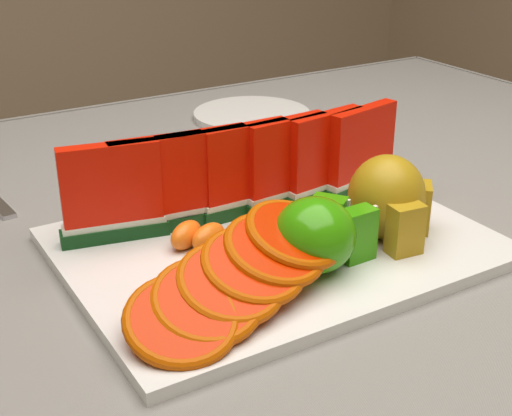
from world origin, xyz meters
name	(u,v)px	position (x,y,z in m)	size (l,w,h in m)	color
table	(208,323)	(0.00, 0.00, 0.65)	(1.40, 0.90, 0.75)	#482D1E
tablecloth	(207,273)	(0.00, 0.00, 0.72)	(1.53, 1.03, 0.20)	gray
platter	(275,245)	(0.05, -0.06, 0.76)	(0.40, 0.30, 0.01)	silver
apple_cluster	(320,234)	(0.05, -0.12, 0.80)	(0.12, 0.10, 0.07)	#138D12
pear_cluster	(390,200)	(0.15, -0.11, 0.81)	(0.10, 0.10, 0.08)	#B9831D
side_plate	(252,115)	(0.25, 0.33, 0.76)	(0.19, 0.19, 0.01)	silver
watermelon_row	(246,172)	(0.05, 0.01, 0.82)	(0.39, 0.07, 0.10)	#08370C
orange_fan_front	(242,274)	(-0.04, -0.14, 0.80)	(0.24, 0.15, 0.06)	#F95E00
orange_fan_back	(205,182)	(0.03, 0.06, 0.79)	(0.28, 0.10, 0.04)	#F95E00
tangerine_segments	(245,228)	(0.02, -0.04, 0.78)	(0.16, 0.07, 0.03)	orange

